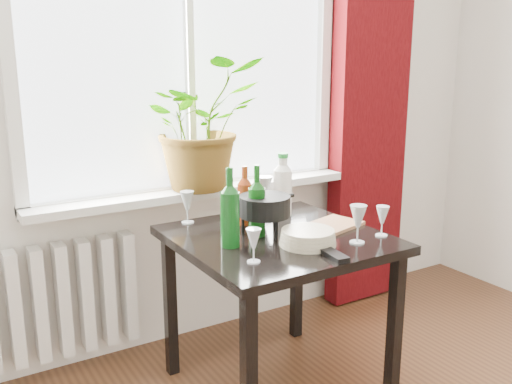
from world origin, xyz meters
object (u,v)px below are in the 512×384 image
potted_plant (201,123)px  wineglass_back_left (187,207)px  fondue_pot (265,215)px  cleaning_bottle (283,184)px  wineglass_front_left (254,245)px  cutting_board (331,226)px  wine_bottle_left (230,207)px  table (278,255)px  bottle_amber (245,195)px  wine_bottle_right (257,200)px  wineglass_front_right (358,224)px  wineglass_far_right (382,221)px  radiator (51,302)px  tv_remote (331,254)px  wineglass_back_center (264,195)px  plate_stack (308,238)px

potted_plant → wineglass_back_left: (-0.18, -0.21, -0.35)m
potted_plant → fondue_pot: (0.04, -0.53, -0.35)m
cleaning_bottle → wineglass_front_left: size_ratio=2.32×
wineglass_back_left → cutting_board: (0.53, -0.40, -0.07)m
wine_bottle_left → wineglass_front_left: 0.23m
table → bottle_amber: 0.32m
wine_bottle_right → wineglass_front_right: 0.44m
potted_plant → wineglass_front_right: (0.31, -0.84, -0.35)m
wineglass_back_left → wineglass_far_right: bearing=-43.9°
bottle_amber → wineglass_front_right: bearing=-61.2°
wineglass_front_right → radiator: bearing=140.4°
wineglass_back_left → wineglass_front_left: 0.60m
cleaning_bottle → fondue_pot: cleaning_bottle is taller
tv_remote → bottle_amber: bearing=104.2°
cleaning_bottle → fondue_pot: size_ratio=1.23×
wineglass_back_left → potted_plant: bearing=49.2°
cleaning_bottle → wineglass_back_left: (-0.45, 0.12, -0.08)m
wineglass_back_left → wineglass_front_left: wineglass_back_left is taller
wine_bottle_right → wineglass_far_right: wine_bottle_right is taller
wineglass_back_left → wineglass_back_center: bearing=-8.2°
cleaning_bottle → wineglass_back_center: cleaning_bottle is taller
table → tv_remote: size_ratio=4.63×
wineglass_far_right → wine_bottle_left: bearing=160.2°
wineglass_far_right → wineglass_front_left: bearing=178.8°
wine_bottle_left → wineglass_back_left: wine_bottle_left is taller
plate_stack → fondue_pot: size_ratio=0.92×
table → wineglass_far_right: (0.38, -0.24, 0.16)m
cutting_board → wineglass_far_right: bearing=-63.4°
wineglass_front_right → cutting_board: bearing=78.8°
plate_stack → wineglass_back_center: bearing=79.4°
wine_bottle_right → wineglass_far_right: 0.55m
cleaning_bottle → wineglass_far_right: cleaning_bottle is taller
wineglass_front_right → wineglass_front_left: 0.49m
radiator → fondue_pot: (0.81, -0.59, 0.45)m
wineglass_back_center → table: bearing=-111.7°
cutting_board → potted_plant: bearing=120.1°
wine_bottle_left → fondue_pot: bearing=16.7°
wineglass_far_right → table: bearing=147.3°
potted_plant → wine_bottle_left: size_ratio=1.95×
table → cutting_board: bearing=-5.9°
fondue_pot → tv_remote: fondue_pot is taller
tv_remote → cutting_board: (0.23, 0.30, -0.00)m
wineglass_back_center → plate_stack: wineglass_back_center is taller
fondue_pot → cutting_board: bearing=11.1°
wine_bottle_right → wineglass_front_right: size_ratio=1.89×
wine_bottle_right → table: bearing=-28.5°
plate_stack → bottle_amber: bearing=100.5°
wineglass_back_left → tv_remote: wineglass_back_left is taller
wineglass_front_right → fondue_pot: size_ratio=0.65×
wine_bottle_right → plate_stack: size_ratio=1.34×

